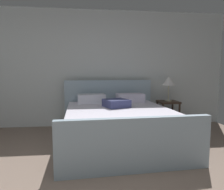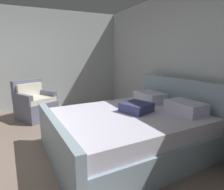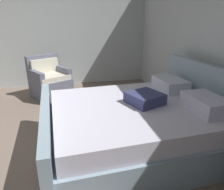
{
  "view_description": "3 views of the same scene",
  "coord_description": "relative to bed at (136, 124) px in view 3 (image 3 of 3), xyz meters",
  "views": [
    {
      "loc": [
        -0.23,
        -1.53,
        1.22
      ],
      "look_at": [
        0.12,
        1.65,
        0.88
      ],
      "focal_mm": 32.38,
      "sensor_mm": 36.0,
      "label": 1
    },
    {
      "loc": [
        2.7,
        0.49,
        1.5
      ],
      "look_at": [
        -0.16,
        1.84,
        0.83
      ],
      "focal_mm": 31.11,
      "sensor_mm": 36.0,
      "label": 2
    },
    {
      "loc": [
        2.7,
        1.09,
        1.68
      ],
      "look_at": [
        -0.17,
        1.72,
        0.61
      ],
      "focal_mm": 34.55,
      "sensor_mm": 36.0,
      "label": 3
    }
  ],
  "objects": [
    {
      "name": "armchair",
      "position": [
        -2.3,
        -1.23,
        0.01
      ],
      "size": [
        0.99,
        0.99,
        0.9
      ],
      "color": "slate",
      "rests_on": "ground"
    },
    {
      "name": "bed",
      "position": [
        0.0,
        0.0,
        0.0
      ],
      "size": [
        2.08,
        2.39,
        1.08
      ],
      "color": "#95ABBB",
      "rests_on": "ground"
    },
    {
      "name": "wall_side_left",
      "position": [
        -3.27,
        -1.96,
        0.99
      ],
      "size": [
        0.12,
        6.51,
        2.67
      ],
      "primitive_type": "cube",
      "color": "silver",
      "rests_on": "ground"
    },
    {
      "name": "wall_back",
      "position": [
        -0.26,
        1.3,
        0.99
      ],
      "size": [
        6.02,
        0.12,
        2.67
      ],
      "primitive_type": "cube",
      "color": "silver",
      "rests_on": "ground"
    }
  ]
}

